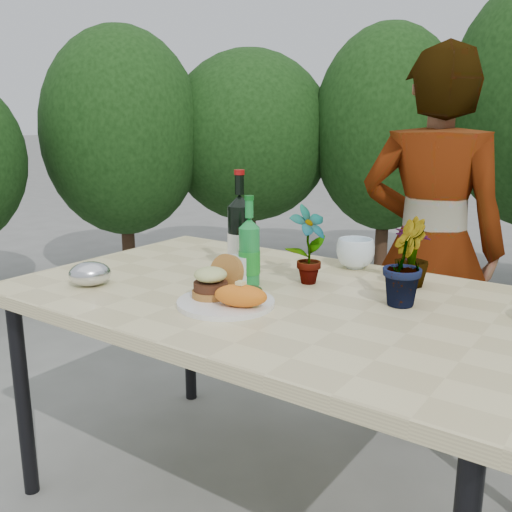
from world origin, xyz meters
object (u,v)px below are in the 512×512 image
Objects in this scene: patio_table at (271,310)px; wine_bottle at (240,235)px; person at (431,248)px; dinner_plate at (226,303)px.

patio_table is 0.32m from wine_bottle.
dinner_plate is at bearing 63.77° from person.
patio_table is at bearing -33.34° from wine_bottle.
person is (0.27, 0.97, 0.01)m from dinner_plate.
dinner_plate is 0.79× the size of wine_bottle.
wine_bottle is (-0.22, 0.13, 0.19)m from patio_table.
person is at bearing 74.60° from dinner_plate.
wine_bottle is at bearing 148.53° from patio_table.
dinner_plate is (-0.04, -0.18, 0.06)m from patio_table.
person reaches higher than dinner_plate.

